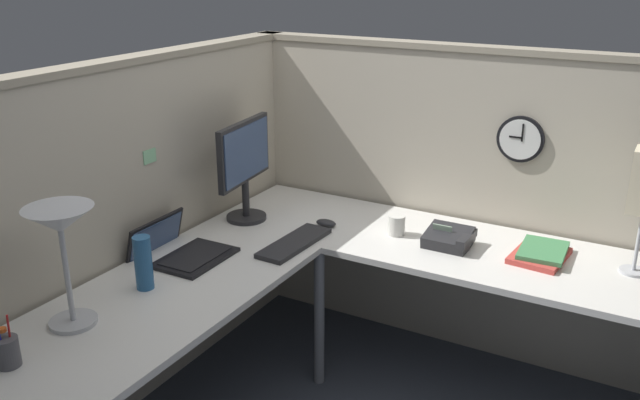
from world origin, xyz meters
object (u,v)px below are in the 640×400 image
keyboard (294,243)px  office_phone (450,239)px  pen_cup (7,351)px  laptop (178,250)px  computer_mouse (326,223)px  monitor (245,163)px  thermos_flask (143,263)px  book_stack (541,253)px  desk_lamp_dome (61,230)px  coffee_mug (396,225)px  wall_clock (521,139)px

keyboard → office_phone: bearing=-59.4°
pen_cup → office_phone: bearing=-29.9°
laptop → computer_mouse: (0.62, -0.41, -0.01)m
keyboard → office_phone: 0.71m
monitor → office_phone: monitor is taller
monitor → pen_cup: monitor is taller
keyboard → thermos_flask: size_ratio=1.95×
thermos_flask → office_phone: thermos_flask is taller
computer_mouse → book_stack: 1.01m
laptop → desk_lamp_dome: size_ratio=0.87×
pen_cup → book_stack: (1.68, -1.31, -0.03)m
monitor → thermos_flask: 0.84m
desk_lamp_dome → pen_cup: (-0.29, -0.03, -0.31)m
monitor → computer_mouse: size_ratio=4.81×
pen_cup → coffee_mug: (1.62, -0.66, -0.00)m
desk_lamp_dome → book_stack: size_ratio=1.49×
computer_mouse → coffee_mug: coffee_mug is taller
thermos_flask → keyboard: bearing=-24.5°
monitor → computer_mouse: bearing=-74.4°
desk_lamp_dome → coffee_mug: 1.53m
laptop → wall_clock: bearing=-48.7°
laptop → office_phone: 1.22m
pen_cup → wall_clock: size_ratio=0.82×
pen_cup → keyboard: bearing=-13.3°
keyboard → wall_clock: 1.16m
laptop → office_phone: (0.68, -1.01, 0.01)m
computer_mouse → desk_lamp_dome: (-1.26, 0.35, 0.35)m
wall_clock → monitor: bearing=114.8°
monitor → laptop: bearing=178.4°
coffee_mug → book_stack: bearing=-84.3°
monitor → keyboard: bearing=-113.2°
computer_mouse → office_phone: bearing=-84.2°
coffee_mug → pen_cup: bearing=157.9°
thermos_flask → office_phone: 1.35m
keyboard → wall_clock: wall_clock is taller
office_phone → laptop: bearing=123.8°
keyboard → thermos_flask: 0.72m
office_phone → coffee_mug: size_ratio=2.15×
monitor → desk_lamp_dome: 1.15m
computer_mouse → office_phone: 0.61m
keyboard → computer_mouse: bearing=-0.9°
computer_mouse → thermos_flask: bearing=161.3°
monitor → keyboard: 0.50m
computer_mouse → desk_lamp_dome: size_ratio=0.23×
keyboard → pen_cup: pen_cup is taller
thermos_flask → wall_clock: bearing=-39.1°
desk_lamp_dome → wall_clock: 2.04m
monitor → coffee_mug: (0.18, -0.73, -0.25)m
laptop → thermos_flask: (-0.31, -0.10, 0.09)m
keyboard → desk_lamp_dome: desk_lamp_dome is taller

